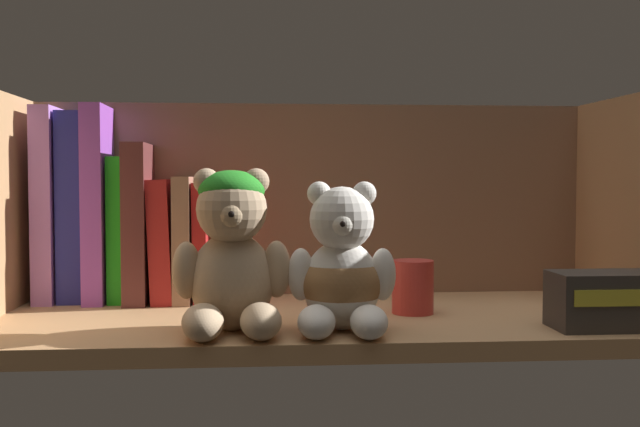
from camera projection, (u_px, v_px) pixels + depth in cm
name	position (u px, v px, depth cm)	size (l,w,h in cm)	color
shelf_board	(324.00, 323.00, 86.58)	(73.81, 31.43, 2.00)	tan
shelf_back_panel	(313.00, 207.00, 102.23)	(76.21, 1.20, 27.85)	#835F47
shelf_side_panel_right	(638.00, 211.00, 89.06)	(1.60, 33.83, 27.85)	tan
book_0	(52.00, 205.00, 96.40)	(2.55, 10.80, 24.76)	#B374D0
book_1	(76.00, 207.00, 96.67)	(3.16, 9.24, 24.17)	navy
book_2	(101.00, 204.00, 96.91)	(2.57, 12.65, 24.99)	purple
book_3	(121.00, 229.00, 97.26)	(1.88, 10.54, 18.48)	green
book_4	(142.00, 222.00, 97.44)	(2.82, 14.65, 20.18)	#5B2B2B
book_5	(165.00, 239.00, 97.79)	(2.64, 13.69, 15.62)	#AF2222
book_6	(186.00, 238.00, 98.00)	(2.16, 13.98, 15.98)	#9E735A
book_7	(203.00, 241.00, 98.19)	(1.70, 13.12, 15.22)	red
teddy_bear_larger	(232.00, 255.00, 76.35)	(12.23, 12.39, 16.82)	tan
teddy_bear_smaller	(342.00, 272.00, 76.92)	(11.35, 11.93, 15.45)	white
pillar_candle	(413.00, 287.00, 87.37)	(4.86, 4.86, 6.22)	#C63833
small_product_box	(605.00, 300.00, 78.27)	(11.10, 6.31, 5.96)	#38332D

